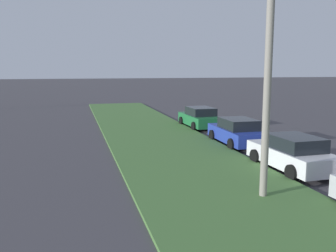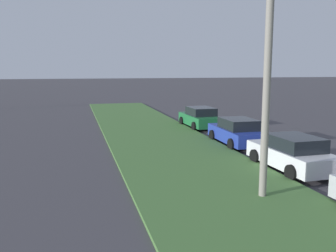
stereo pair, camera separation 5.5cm
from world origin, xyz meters
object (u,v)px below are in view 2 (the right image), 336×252
Objects in this scene: streetlight at (278,61)px; parked_car_blue at (237,132)px; parked_car_white at (292,153)px; parked_car_green at (200,118)px.

parked_car_blue is at bearing -17.10° from streetlight.
streetlight is at bearing 136.41° from parked_car_white.
parked_car_blue is 0.57× the size of streetlight.
parked_car_blue is 0.99× the size of parked_car_green.
parked_car_green is 0.58× the size of streetlight.
parked_car_white is at bearing -179.77° from parked_car_blue.
parked_car_blue is at bearing -1.91° from parked_car_white.
parked_car_white is at bearing -41.76° from streetlight.
streetlight is (-14.20, 2.46, 3.67)m from parked_car_green.
parked_car_white is 5.31m from parked_car_blue.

